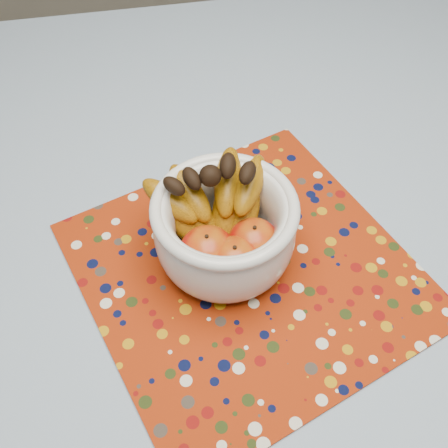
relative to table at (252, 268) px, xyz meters
name	(u,v)px	position (x,y,z in m)	size (l,w,h in m)	color
table	(252,268)	(0.00, 0.00, 0.00)	(1.20, 1.20, 0.75)	brown
tablecloth	(255,237)	(0.00, 0.00, 0.08)	(1.32, 1.32, 0.01)	slate
placemat	(247,270)	(-0.02, -0.06, 0.09)	(0.42, 0.42, 0.00)	maroon
fruit_bowl	(220,221)	(-0.06, -0.02, 0.16)	(0.23, 0.21, 0.15)	silver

